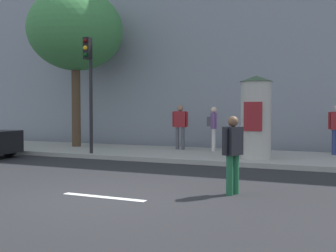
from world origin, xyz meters
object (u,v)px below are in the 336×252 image
at_px(pedestrian_in_dark_shirt, 233,149).
at_px(pedestrian_with_bag, 180,123).
at_px(pedestrian_tallest, 213,125).
at_px(traffic_light, 89,76).
at_px(street_tree, 75,31).
at_px(poster_column, 256,116).

relative_size(pedestrian_in_dark_shirt, pedestrian_with_bag, 0.90).
bearing_deg(pedestrian_tallest, pedestrian_with_bag, 178.97).
xyz_separation_m(pedestrian_in_dark_shirt, pedestrian_tallest, (-2.38, 6.67, 0.23)).
xyz_separation_m(traffic_light, pedestrian_in_dark_shirt, (6.13, -4.02, -2.00)).
xyz_separation_m(traffic_light, pedestrian_tallest, (3.75, 2.65, -1.76)).
relative_size(street_tree, pedestrian_tallest, 3.97).
height_order(poster_column, pedestrian_in_dark_shirt, poster_column).
relative_size(poster_column, pedestrian_with_bag, 1.52).
distance_m(pedestrian_in_dark_shirt, pedestrian_tallest, 7.08).
distance_m(pedestrian_in_dark_shirt, pedestrian_with_bag, 7.66).
bearing_deg(pedestrian_in_dark_shirt, traffic_light, 146.74).
relative_size(pedestrian_with_bag, pedestrian_tallest, 1.04).
relative_size(poster_column, pedestrian_in_dark_shirt, 1.68).
relative_size(traffic_light, pedestrian_with_bag, 2.35).
bearing_deg(poster_column, pedestrian_tallest, 137.82).
xyz_separation_m(poster_column, street_tree, (-7.79, 1.25, 3.54)).
height_order(pedestrian_in_dark_shirt, pedestrian_tallest, pedestrian_tallest).
bearing_deg(traffic_light, pedestrian_in_dark_shirt, -33.26).
bearing_deg(traffic_light, street_tree, 134.58).
bearing_deg(pedestrian_in_dark_shirt, pedestrian_with_bag, 119.07).
height_order(traffic_light, pedestrian_in_dark_shirt, traffic_light).
height_order(traffic_light, poster_column, traffic_light).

